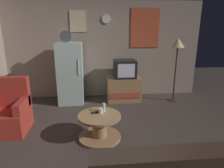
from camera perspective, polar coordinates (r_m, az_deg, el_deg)
The scene contains 11 objects.
ground_plane at distance 3.35m, azimuth -0.08°, elevation -16.79°, with size 12.00×12.00×0.00m, color #3D332D.
wall_with_art at distance 5.30m, azimuth -2.52°, elevation 9.94°, with size 5.20×0.12×2.51m.
fridge at distance 4.92m, azimuth -12.02°, elevation 3.14°, with size 0.60×0.62×1.77m.
tv_stand at distance 5.06m, azimuth 3.39°, elevation -1.42°, with size 0.84×0.53×0.62m.
crt_tv at distance 4.93m, azimuth 3.72°, elevation 4.46°, with size 0.54×0.51×0.44m.
standing_lamp at distance 5.09m, azimuth 18.59°, elevation 9.97°, with size 0.32×0.32×1.59m.
coffee_table at distance 3.39m, azimuth -3.65°, elevation -12.29°, with size 0.72×0.72×0.43m.
wine_glass at distance 3.39m, azimuth -2.37°, elevation -6.84°, with size 0.05×0.05×0.15m, color silver.
mug_ceramic_white at distance 3.33m, azimuth -3.31°, elevation -7.85°, with size 0.08×0.08×0.09m, color silver.
remote_control at distance 3.37m, azimuth -4.64°, elevation -8.21°, with size 0.15×0.04×0.02m, color black.
armchair at distance 4.04m, azimuth -28.01°, elevation -7.45°, with size 0.68×0.68×0.96m.
Camera 1 is at (-0.26, -2.81, 1.81)m, focal length 31.32 mm.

